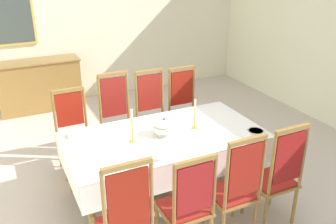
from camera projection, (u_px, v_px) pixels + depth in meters
ground at (165, 192)px, 4.47m from camera, size 6.44×7.03×0.04m
back_wall at (82, 18)px, 6.79m from camera, size 6.44×0.08×3.03m
dining_table at (165, 141)px, 4.18m from camera, size 2.19×1.14×0.76m
tablecloth at (165, 141)px, 4.18m from camera, size 2.21×1.16×0.32m
chair_south_a at (125, 220)px, 3.07m from camera, size 0.44×0.42×1.22m
chair_north_a at (74, 130)px, 4.71m from camera, size 0.44×0.42×1.08m
chair_south_b at (187, 204)px, 3.33m from camera, size 0.44×0.42×1.10m
chair_north_b at (118, 119)px, 4.93m from camera, size 0.44×0.42×1.21m
chair_south_c at (235, 188)px, 3.52m from camera, size 0.44×0.42×1.17m
chair_north_c at (153, 113)px, 5.14m from camera, size 0.44×0.42×1.17m
chair_south_d at (277, 175)px, 3.72m from camera, size 0.44×0.42×1.18m
chair_north_d at (185, 107)px, 5.34m from camera, size 0.44×0.42×1.15m
soup_tureen at (164, 127)px, 4.10m from camera, size 0.25×0.25×0.21m
candlestick_west at (132, 129)px, 3.94m from camera, size 0.07×0.07×0.38m
candlestick_east at (195, 117)px, 4.24m from camera, size 0.07×0.07×0.36m
bowl_near_left at (158, 157)px, 3.66m from camera, size 0.15×0.15×0.03m
bowl_near_right at (139, 162)px, 3.58m from camera, size 0.18×0.18×0.04m
bowl_far_left at (256, 132)px, 4.16m from camera, size 0.20×0.20×0.04m
bowl_far_right at (76, 134)px, 4.11m from camera, size 0.19×0.19×0.05m
spoon_primary at (147, 160)px, 3.65m from camera, size 0.06×0.17×0.01m
spoon_secondary at (126, 165)px, 3.56m from camera, size 0.04×0.18×0.01m
sideboard at (40, 85)px, 6.59m from camera, size 1.44×0.48×0.90m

